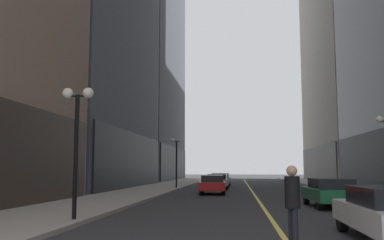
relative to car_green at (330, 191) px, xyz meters
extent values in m
plane|color=#2D2D30|center=(-3.09, 18.33, -0.72)|extent=(200.00, 200.00, 0.00)
cube|color=#9E9991|center=(-11.34, 18.33, -0.64)|extent=(4.50, 78.00, 0.15)
cube|color=#9E9991|center=(5.16, 18.33, -0.64)|extent=(4.50, 78.00, 0.15)
cube|color=#E5D64C|center=(-3.09, 18.33, -0.72)|extent=(0.16, 70.00, 0.01)
cube|color=black|center=(-13.69, 17.83, 1.78)|extent=(0.50, 22.80, 5.00)
cube|color=black|center=(-13.69, 43.33, 1.78)|extent=(0.50, 24.70, 5.00)
cube|color=#212327|center=(7.51, 17.83, 1.78)|extent=(0.50, 22.80, 5.00)
cube|color=#B7AD99|center=(12.94, 43.33, 21.39)|extent=(11.05, 26.00, 44.23)
cube|color=#403C35|center=(7.51, 43.33, 1.78)|extent=(0.50, 24.70, 5.00)
cylinder|color=black|center=(-1.34, -7.82, -0.40)|extent=(0.23, 0.64, 0.64)
cylinder|color=black|center=(-1.37, -11.02, -0.40)|extent=(0.23, 0.64, 0.64)
cube|color=#196038|center=(0.00, 0.06, -0.12)|extent=(1.96, 4.40, 0.55)
cube|color=black|center=(0.00, -0.15, 0.35)|extent=(1.69, 2.48, 0.50)
cylinder|color=black|center=(-0.84, 1.56, -0.40)|extent=(0.24, 0.65, 0.64)
cylinder|color=black|center=(0.75, 1.61, -0.40)|extent=(0.24, 0.65, 0.64)
cylinder|color=black|center=(-0.75, -1.48, -0.40)|extent=(0.24, 0.65, 0.64)
cylinder|color=black|center=(0.84, -1.43, -0.40)|extent=(0.24, 0.65, 0.64)
cube|color=#B21919|center=(-5.98, 9.68, -0.12)|extent=(1.93, 4.22, 0.55)
cube|color=black|center=(-5.99, 9.88, 0.35)|extent=(1.63, 2.39, 0.50)
cylinder|color=black|center=(-5.17, 8.27, -0.40)|extent=(0.25, 0.65, 0.64)
cylinder|color=black|center=(-6.66, 8.19, -0.40)|extent=(0.25, 0.65, 0.64)
cylinder|color=black|center=(-5.30, 11.16, -0.40)|extent=(0.25, 0.65, 0.64)
cylinder|color=black|center=(-6.79, 11.09, -0.40)|extent=(0.25, 0.65, 0.64)
cube|color=#B7B7BC|center=(-5.93, 16.45, -0.12)|extent=(1.87, 4.31, 0.55)
cube|color=black|center=(-5.92, 16.66, 0.35)|extent=(1.60, 2.43, 0.50)
cylinder|color=black|center=(-5.23, 14.93, -0.40)|extent=(0.24, 0.65, 0.64)
cylinder|color=black|center=(-6.72, 14.98, -0.40)|extent=(0.24, 0.65, 0.64)
cylinder|color=black|center=(-5.13, 17.91, -0.40)|extent=(0.24, 0.65, 0.64)
cylinder|color=black|center=(-6.63, 17.96, -0.40)|extent=(0.24, 0.65, 0.64)
cube|color=#141E4C|center=(-5.94, 23.83, -0.12)|extent=(2.00, 4.55, 0.55)
cube|color=black|center=(-5.93, 24.06, 0.35)|extent=(1.73, 2.56, 0.50)
cylinder|color=black|center=(-5.13, 22.24, -0.40)|extent=(0.23, 0.64, 0.64)
cylinder|color=black|center=(-6.80, 22.27, -0.40)|extent=(0.23, 0.64, 0.64)
cylinder|color=black|center=(-5.07, 25.39, -0.40)|extent=(0.23, 0.64, 0.64)
cylinder|color=black|center=(-6.74, 25.43, -0.40)|extent=(0.23, 0.64, 0.64)
cylinder|color=black|center=(-3.08, -10.61, -0.28)|extent=(0.14, 0.14, 0.89)
cylinder|color=black|center=(-3.02, -10.76, -0.28)|extent=(0.14, 0.14, 0.89)
cylinder|color=black|center=(-3.05, -10.69, 0.52)|extent=(0.44, 0.44, 0.70)
sphere|color=tan|center=(-3.05, -10.69, 0.99)|extent=(0.24, 0.24, 0.24)
cylinder|color=black|center=(-9.49, -6.97, 1.38)|extent=(0.14, 0.14, 4.20)
cylinder|color=black|center=(-9.49, -6.97, 3.43)|extent=(0.80, 0.06, 0.06)
sphere|color=white|center=(-9.84, -6.97, 3.53)|extent=(0.36, 0.36, 0.36)
sphere|color=white|center=(-9.14, -6.97, 3.53)|extent=(0.36, 0.36, 0.36)
cylinder|color=black|center=(-9.49, 16.48, 1.38)|extent=(0.14, 0.14, 4.20)
cylinder|color=black|center=(-9.49, 16.48, 3.43)|extent=(0.80, 0.06, 0.06)
sphere|color=white|center=(-9.84, 16.48, 3.53)|extent=(0.36, 0.36, 0.36)
sphere|color=white|center=(-9.14, 16.48, 3.53)|extent=(0.36, 0.36, 0.36)
sphere|color=white|center=(2.96, 1.88, 3.53)|extent=(0.36, 0.36, 0.36)
camera|label=1|loc=(-4.27, -20.45, 1.03)|focal=39.96mm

